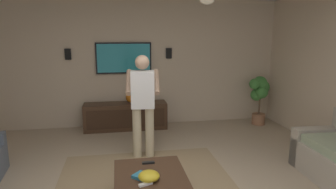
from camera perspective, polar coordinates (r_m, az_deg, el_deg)
wall_back_tv at (r=6.39m, az=-5.61°, el=6.01°), size 0.10×6.25×2.68m
coffee_table at (r=3.45m, az=-3.35°, el=-16.99°), size 1.00×0.80×0.40m
media_console at (r=6.24m, az=-8.17°, el=-4.14°), size 0.45×1.70×0.55m
tv at (r=6.27m, az=-8.54°, el=6.97°), size 0.05×1.15×0.65m
person_standing at (r=4.63m, az=-4.88°, el=-1.14°), size 0.57×0.57×1.64m
potted_plant_tall at (r=6.75m, az=17.26°, el=0.39°), size 0.41×0.48×1.06m
bowl at (r=3.29m, az=-3.71°, el=-15.45°), size 0.23×0.23×0.10m
remote_white at (r=3.22m, az=-4.36°, el=-16.87°), size 0.09×0.16×0.02m
remote_black at (r=3.69m, az=-3.82°, el=-13.00°), size 0.05×0.15×0.02m
book at (r=3.36m, az=-4.72°, el=-15.52°), size 0.27×0.27×0.04m
vase_round at (r=6.20m, az=-7.15°, el=-0.55°), size 0.22×0.22×0.22m
wall_speaker_left at (r=6.38m, az=0.16°, el=7.97°), size 0.06×0.12×0.22m
wall_speaker_right at (r=6.35m, az=-18.76°, el=7.38°), size 0.06×0.12×0.22m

